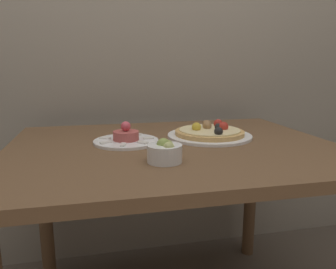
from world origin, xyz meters
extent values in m
cube|color=brown|center=(0.00, 0.44, 0.70)|extent=(1.13, 0.88, 0.03)
cylinder|color=brown|center=(-0.50, 0.82, 0.34)|extent=(0.06, 0.06, 0.69)
cylinder|color=brown|center=(0.50, 0.82, 0.34)|extent=(0.06, 0.06, 0.69)
cylinder|color=white|center=(0.16, 0.52, 0.73)|extent=(0.32, 0.32, 0.01)
cylinder|color=tan|center=(0.16, 0.52, 0.74)|extent=(0.26, 0.26, 0.02)
cylinder|color=beige|center=(0.16, 0.52, 0.75)|extent=(0.23, 0.23, 0.01)
sphere|color=black|center=(0.19, 0.52, 0.76)|extent=(0.03, 0.03, 0.03)
sphere|color=#B22D23|center=(0.21, 0.57, 0.76)|extent=(0.04, 0.04, 0.04)
sphere|color=gold|center=(0.11, 0.52, 0.76)|extent=(0.03, 0.03, 0.03)
sphere|color=#B22D23|center=(0.21, 0.51, 0.76)|extent=(0.04, 0.04, 0.04)
sphere|color=black|center=(0.16, 0.43, 0.76)|extent=(0.03, 0.03, 0.03)
sphere|color=#997047|center=(0.16, 0.54, 0.76)|extent=(0.03, 0.03, 0.03)
sphere|color=#997047|center=(0.17, 0.57, 0.76)|extent=(0.03, 0.03, 0.03)
cylinder|color=white|center=(-0.16, 0.50, 0.73)|extent=(0.23, 0.23, 0.01)
cylinder|color=#B2514C|center=(-0.16, 0.50, 0.75)|extent=(0.09, 0.09, 0.03)
sphere|color=#DB4C5B|center=(-0.16, 0.50, 0.78)|extent=(0.03, 0.03, 0.03)
cube|color=white|center=(-0.08, 0.50, 0.73)|extent=(0.04, 0.02, 0.01)
cube|color=white|center=(-0.11, 0.56, 0.73)|extent=(0.04, 0.04, 0.01)
cube|color=white|center=(-0.18, 0.58, 0.73)|extent=(0.02, 0.04, 0.01)
cube|color=white|center=(-0.23, 0.53, 0.73)|extent=(0.04, 0.03, 0.01)
cube|color=white|center=(-0.23, 0.46, 0.73)|extent=(0.04, 0.03, 0.01)
cube|color=white|center=(-0.18, 0.42, 0.73)|extent=(0.02, 0.04, 0.01)
cube|color=white|center=(-0.11, 0.44, 0.73)|extent=(0.04, 0.04, 0.01)
cylinder|color=white|center=(-0.07, 0.24, 0.75)|extent=(0.10, 0.10, 0.05)
sphere|color=#A3B25B|center=(-0.06, 0.25, 0.77)|extent=(0.03, 0.03, 0.03)
sphere|color=#8EA34C|center=(-0.08, 0.25, 0.77)|extent=(0.04, 0.04, 0.04)
sphere|color=#B7BC70|center=(-0.07, 0.22, 0.77)|extent=(0.03, 0.03, 0.03)
camera|label=1|loc=(-0.26, -0.64, 0.99)|focal=35.00mm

